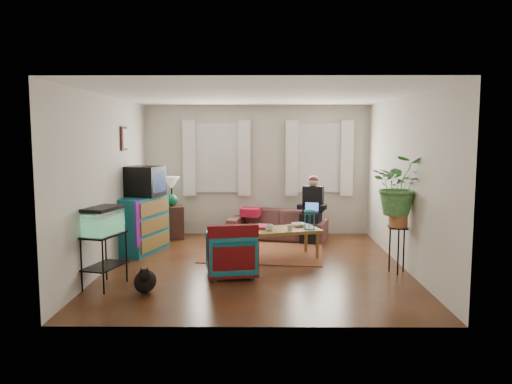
{
  "coord_description": "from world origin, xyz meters",
  "views": [
    {
      "loc": [
        0.06,
        -7.55,
        2.01
      ],
      "look_at": [
        0.0,
        0.4,
        1.1
      ],
      "focal_mm": 35.0,
      "sensor_mm": 36.0,
      "label": 1
    }
  ],
  "objects_px": {
    "sofa": "(277,220)",
    "dresser": "(141,224)",
    "armchair": "(231,252)",
    "coffee_table": "(283,243)",
    "plant_stand": "(397,250)",
    "aquarium_stand": "(105,260)",
    "side_table": "(172,222)"
  },
  "relations": [
    {
      "from": "sofa",
      "to": "aquarium_stand",
      "type": "height_order",
      "value": "sofa"
    },
    {
      "from": "dresser",
      "to": "sofa",
      "type": "bearing_deg",
      "value": 42.68
    },
    {
      "from": "aquarium_stand",
      "to": "armchair",
      "type": "xyz_separation_m",
      "value": [
        1.65,
        0.54,
        -0.01
      ]
    },
    {
      "from": "plant_stand",
      "to": "coffee_table",
      "type": "bearing_deg",
      "value": 151.11
    },
    {
      "from": "sofa",
      "to": "armchair",
      "type": "bearing_deg",
      "value": -89.32
    },
    {
      "from": "dresser",
      "to": "side_table",
      "type": "bearing_deg",
      "value": 90.52
    },
    {
      "from": "dresser",
      "to": "plant_stand",
      "type": "relative_size",
      "value": 1.56
    },
    {
      "from": "dresser",
      "to": "armchair",
      "type": "distance_m",
      "value": 2.2
    },
    {
      "from": "aquarium_stand",
      "to": "coffee_table",
      "type": "distance_m",
      "value": 2.91
    },
    {
      "from": "dresser",
      "to": "coffee_table",
      "type": "distance_m",
      "value": 2.47
    },
    {
      "from": "sofa",
      "to": "dresser",
      "type": "relative_size",
      "value": 1.77
    },
    {
      "from": "dresser",
      "to": "armchair",
      "type": "height_order",
      "value": "dresser"
    },
    {
      "from": "dresser",
      "to": "coffee_table",
      "type": "xyz_separation_m",
      "value": [
        2.43,
        -0.41,
        -0.24
      ]
    },
    {
      "from": "armchair",
      "to": "coffee_table",
      "type": "relative_size",
      "value": 0.59
    },
    {
      "from": "dresser",
      "to": "armchair",
      "type": "bearing_deg",
      "value": -24.62
    },
    {
      "from": "coffee_table",
      "to": "sofa",
      "type": "bearing_deg",
      "value": 74.23
    },
    {
      "from": "coffee_table",
      "to": "dresser",
      "type": "bearing_deg",
      "value": 153.68
    },
    {
      "from": "side_table",
      "to": "coffee_table",
      "type": "bearing_deg",
      "value": -36.72
    },
    {
      "from": "side_table",
      "to": "plant_stand",
      "type": "height_order",
      "value": "plant_stand"
    },
    {
      "from": "armchair",
      "to": "coffee_table",
      "type": "bearing_deg",
      "value": -136.81
    },
    {
      "from": "armchair",
      "to": "side_table",
      "type": "bearing_deg",
      "value": -73.39
    },
    {
      "from": "armchair",
      "to": "plant_stand",
      "type": "relative_size",
      "value": 1.02
    },
    {
      "from": "sofa",
      "to": "dresser",
      "type": "bearing_deg",
      "value": -137.39
    },
    {
      "from": "dresser",
      "to": "plant_stand",
      "type": "xyz_separation_m",
      "value": [
        4.06,
        -1.31,
        -0.14
      ]
    },
    {
      "from": "armchair",
      "to": "sofa",
      "type": "bearing_deg",
      "value": -116.11
    },
    {
      "from": "aquarium_stand",
      "to": "side_table",
      "type": "bearing_deg",
      "value": 99.21
    },
    {
      "from": "armchair",
      "to": "coffee_table",
      "type": "height_order",
      "value": "armchair"
    },
    {
      "from": "dresser",
      "to": "coffee_table",
      "type": "height_order",
      "value": "dresser"
    },
    {
      "from": "dresser",
      "to": "aquarium_stand",
      "type": "distance_m",
      "value": 2.0
    },
    {
      "from": "dresser",
      "to": "plant_stand",
      "type": "height_order",
      "value": "dresser"
    },
    {
      "from": "armchair",
      "to": "plant_stand",
      "type": "distance_m",
      "value": 2.42
    },
    {
      "from": "coffee_table",
      "to": "armchair",
      "type": "bearing_deg",
      "value": -143.75
    }
  ]
}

